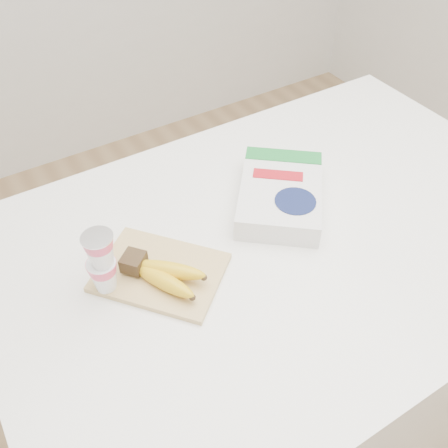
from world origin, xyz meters
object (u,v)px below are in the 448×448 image
Objects in this scene: cutting_board at (160,272)px; bananas at (162,273)px; yogurt_stack at (101,261)px; cereal_box at (280,194)px; table at (273,349)px.

bananas is at bearing -144.91° from cutting_board.
cutting_board is at bearing -8.77° from yogurt_stack.
bananas is at bearing -128.63° from cereal_box.
table is 0.55m from cereal_box.
cutting_board is 1.77× the size of yogurt_stack.
cereal_box is (0.03, 0.08, 0.54)m from table.
bananas is 0.55× the size of cereal_box.
bananas is at bearing -22.58° from yogurt_stack.
cereal_box is at bearing 12.05° from bananas.
yogurt_stack reaches higher than bananas.
cutting_board is (-0.31, 0.03, 0.52)m from table.
table is 9.41× the size of yogurt_stack.
bananas reaches higher than cutting_board.
yogurt_stack is 0.43× the size of cereal_box.
yogurt_stack reaches higher than cereal_box.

